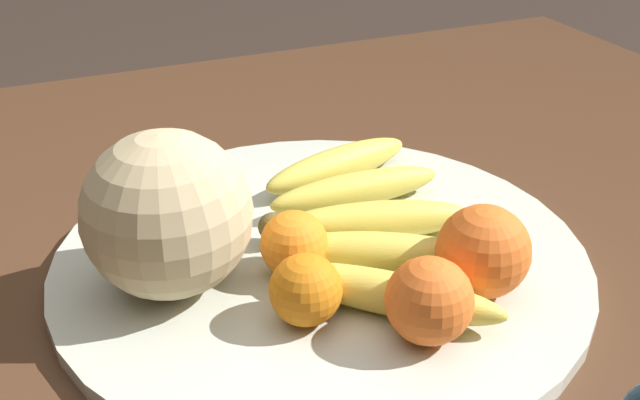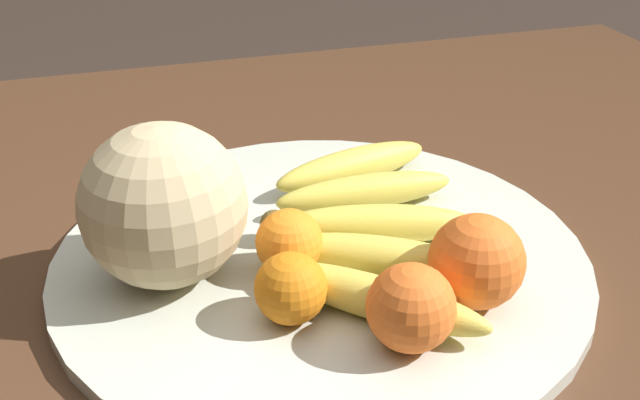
{
  "view_description": "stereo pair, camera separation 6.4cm",
  "coord_description": "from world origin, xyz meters",
  "px_view_note": "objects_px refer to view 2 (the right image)",
  "views": [
    {
      "loc": [
        -0.29,
        -0.51,
        1.15
      ],
      "look_at": [
        -0.07,
        0.0,
        0.83
      ],
      "focal_mm": 42.0,
      "sensor_mm": 36.0,
      "label": 1
    },
    {
      "loc": [
        -0.23,
        -0.53,
        1.15
      ],
      "look_at": [
        -0.07,
        0.0,
        0.83
      ],
      "focal_mm": 42.0,
      "sensor_mm": 36.0,
      "label": 2
    }
  ],
  "objects_px": {
    "banana_bunch": "(367,222)",
    "orange_mid_center": "(411,308)",
    "melon": "(164,207)",
    "orange_front_right": "(476,262)",
    "orange_front_left": "(291,288)",
    "orange_back_left": "(289,242)",
    "kitchen_table": "(388,334)",
    "produce_tag": "(365,269)",
    "fruit_bowl": "(320,256)"
  },
  "relations": [
    {
      "from": "orange_front_right",
      "to": "orange_back_left",
      "type": "relative_size",
      "value": 1.33
    },
    {
      "from": "orange_front_right",
      "to": "orange_mid_center",
      "type": "xyz_separation_m",
      "value": [
        -0.07,
        -0.03,
        -0.0
      ]
    },
    {
      "from": "fruit_bowl",
      "to": "orange_front_right",
      "type": "relative_size",
      "value": 6.19
    },
    {
      "from": "banana_bunch",
      "to": "produce_tag",
      "type": "bearing_deg",
      "value": -95.89
    },
    {
      "from": "orange_front_right",
      "to": "banana_bunch",
      "type": "bearing_deg",
      "value": 113.81
    },
    {
      "from": "banana_bunch",
      "to": "orange_front_left",
      "type": "height_order",
      "value": "orange_front_left"
    },
    {
      "from": "melon",
      "to": "orange_front_right",
      "type": "distance_m",
      "value": 0.25
    },
    {
      "from": "fruit_bowl",
      "to": "melon",
      "type": "height_order",
      "value": "melon"
    },
    {
      "from": "fruit_bowl",
      "to": "banana_bunch",
      "type": "height_order",
      "value": "banana_bunch"
    },
    {
      "from": "banana_bunch",
      "to": "orange_front_right",
      "type": "distance_m",
      "value": 0.12
    },
    {
      "from": "melon",
      "to": "orange_back_left",
      "type": "height_order",
      "value": "melon"
    },
    {
      "from": "melon",
      "to": "orange_mid_center",
      "type": "distance_m",
      "value": 0.21
    },
    {
      "from": "fruit_bowl",
      "to": "orange_back_left",
      "type": "relative_size",
      "value": 8.24
    },
    {
      "from": "orange_front_right",
      "to": "produce_tag",
      "type": "xyz_separation_m",
      "value": [
        -0.07,
        0.06,
        -0.04
      ]
    },
    {
      "from": "kitchen_table",
      "to": "orange_front_right",
      "type": "bearing_deg",
      "value": -76.23
    },
    {
      "from": "orange_mid_center",
      "to": "orange_back_left",
      "type": "xyz_separation_m",
      "value": [
        -0.06,
        0.12,
        -0.0
      ]
    },
    {
      "from": "melon",
      "to": "orange_front_right",
      "type": "xyz_separation_m",
      "value": [
        0.22,
        -0.1,
        -0.03
      ]
    },
    {
      "from": "kitchen_table",
      "to": "orange_back_left",
      "type": "xyz_separation_m",
      "value": [
        -0.1,
        -0.02,
        0.14
      ]
    },
    {
      "from": "fruit_bowl",
      "to": "produce_tag",
      "type": "relative_size",
      "value": 4.69
    },
    {
      "from": "orange_front_right",
      "to": "orange_mid_center",
      "type": "bearing_deg",
      "value": -154.04
    },
    {
      "from": "banana_bunch",
      "to": "produce_tag",
      "type": "height_order",
      "value": "banana_bunch"
    },
    {
      "from": "fruit_bowl",
      "to": "orange_front_right",
      "type": "distance_m",
      "value": 0.15
    },
    {
      "from": "kitchen_table",
      "to": "orange_mid_center",
      "type": "height_order",
      "value": "orange_mid_center"
    },
    {
      "from": "orange_mid_center",
      "to": "banana_bunch",
      "type": "bearing_deg",
      "value": 82.48
    },
    {
      "from": "melon",
      "to": "orange_front_left",
      "type": "height_order",
      "value": "melon"
    },
    {
      "from": "orange_front_left",
      "to": "orange_back_left",
      "type": "bearing_deg",
      "value": 76.24
    },
    {
      "from": "melon",
      "to": "orange_back_left",
      "type": "relative_size",
      "value": 2.37
    },
    {
      "from": "banana_bunch",
      "to": "orange_mid_center",
      "type": "height_order",
      "value": "orange_mid_center"
    },
    {
      "from": "banana_bunch",
      "to": "orange_back_left",
      "type": "bearing_deg",
      "value": -145.32
    },
    {
      "from": "banana_bunch",
      "to": "melon",
      "type": "bearing_deg",
      "value": -162.26
    },
    {
      "from": "banana_bunch",
      "to": "orange_mid_center",
      "type": "distance_m",
      "value": 0.15
    },
    {
      "from": "orange_front_left",
      "to": "orange_front_right",
      "type": "xyz_separation_m",
      "value": [
        0.14,
        -0.02,
        0.01
      ]
    },
    {
      "from": "kitchen_table",
      "to": "produce_tag",
      "type": "bearing_deg",
      "value": -135.3
    },
    {
      "from": "orange_front_right",
      "to": "produce_tag",
      "type": "bearing_deg",
      "value": 136.27
    },
    {
      "from": "orange_back_left",
      "to": "orange_front_right",
      "type": "bearing_deg",
      "value": -32.89
    },
    {
      "from": "orange_front_left",
      "to": "fruit_bowl",
      "type": "bearing_deg",
      "value": 60.48
    },
    {
      "from": "produce_tag",
      "to": "fruit_bowl",
      "type": "bearing_deg",
      "value": 102.66
    },
    {
      "from": "kitchen_table",
      "to": "melon",
      "type": "relative_size",
      "value": 9.35
    },
    {
      "from": "kitchen_table",
      "to": "orange_back_left",
      "type": "relative_size",
      "value": 22.19
    },
    {
      "from": "fruit_bowl",
      "to": "orange_back_left",
      "type": "distance_m",
      "value": 0.05
    },
    {
      "from": "orange_front_right",
      "to": "produce_tag",
      "type": "relative_size",
      "value": 0.76
    },
    {
      "from": "orange_front_left",
      "to": "orange_back_left",
      "type": "relative_size",
      "value": 0.99
    },
    {
      "from": "kitchen_table",
      "to": "orange_mid_center",
      "type": "xyz_separation_m",
      "value": [
        -0.04,
        -0.14,
        0.14
      ]
    },
    {
      "from": "fruit_bowl",
      "to": "orange_back_left",
      "type": "height_order",
      "value": "orange_back_left"
    },
    {
      "from": "melon",
      "to": "orange_back_left",
      "type": "xyz_separation_m",
      "value": [
        0.1,
        -0.02,
        -0.04
      ]
    },
    {
      "from": "banana_bunch",
      "to": "orange_mid_center",
      "type": "bearing_deg",
      "value": -82.99
    },
    {
      "from": "melon",
      "to": "orange_front_right",
      "type": "relative_size",
      "value": 1.79
    },
    {
      "from": "orange_back_left",
      "to": "produce_tag",
      "type": "xyz_separation_m",
      "value": [
        0.06,
        -0.02,
        -0.03
      ]
    },
    {
      "from": "orange_back_left",
      "to": "melon",
      "type": "bearing_deg",
      "value": 168.86
    },
    {
      "from": "orange_mid_center",
      "to": "produce_tag",
      "type": "distance_m",
      "value": 0.1
    }
  ]
}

